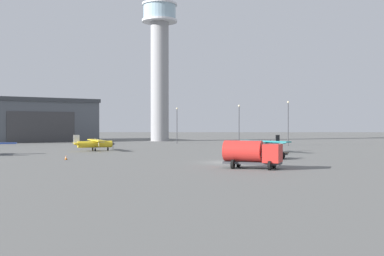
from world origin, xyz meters
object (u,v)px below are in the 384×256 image
(control_tower, at_px, (160,58))
(airplane_teal, at_px, (266,144))
(truck_fuel_tanker_red, at_px, (252,153))
(light_post_centre, at_px, (177,122))
(light_post_west, at_px, (288,120))
(light_post_east, at_px, (239,121))
(airplane_yellow, at_px, (94,143))
(traffic_cone_near_left, at_px, (66,158))
(truck_flatbed_silver, at_px, (261,151))

(control_tower, height_order, airplane_teal, control_tower)
(truck_fuel_tanker_red, relative_size, light_post_centre, 0.76)
(light_post_west, bearing_deg, truck_fuel_tanker_red, -105.05)
(light_post_east, bearing_deg, airplane_teal, -83.31)
(airplane_yellow, xyz_separation_m, light_post_east, (27.31, 18.62, 3.96))
(control_tower, xyz_separation_m, light_post_west, (30.24, -27.69, -17.23))
(airplane_teal, height_order, traffic_cone_near_left, airplane_teal)
(airplane_teal, xyz_separation_m, light_post_centre, (-16.65, 34.39, 3.86))
(light_post_west, xyz_separation_m, traffic_cone_near_left, (-37.33, -39.44, -5.42))
(truck_fuel_tanker_red, distance_m, traffic_cone_near_left, 26.36)
(control_tower, relative_size, light_post_west, 4.32)
(light_post_centre, bearing_deg, light_post_west, -25.08)
(truck_flatbed_silver, height_order, light_post_centre, light_post_centre)
(control_tower, height_order, truck_fuel_tanker_red, control_tower)
(truck_flatbed_silver, relative_size, traffic_cone_near_left, 10.86)
(light_post_east, height_order, traffic_cone_near_left, light_post_east)
(airplane_yellow, bearing_deg, light_post_east, 9.99)
(traffic_cone_near_left, bearing_deg, light_post_west, 46.58)
(light_post_east, relative_size, traffic_cone_near_left, 14.84)
(airplane_yellow, xyz_separation_m, light_post_west, (38.01, 19.05, 4.38))
(light_post_west, bearing_deg, traffic_cone_near_left, -133.42)
(light_post_west, bearing_deg, airplane_yellow, -153.38)
(control_tower, xyz_separation_m, airplane_yellow, (-7.77, -46.74, -21.61))
(airplane_teal, bearing_deg, truck_flatbed_silver, 35.29)
(airplane_teal, bearing_deg, traffic_cone_near_left, -14.33)
(traffic_cone_near_left, bearing_deg, truck_flatbed_silver, 1.78)
(airplane_yellow, bearing_deg, truck_flatbed_silver, -60.31)
(airplane_yellow, xyz_separation_m, light_post_centre, (13.29, 30.62, 3.86))
(truck_flatbed_silver, distance_m, light_post_west, 40.44)
(airplane_teal, height_order, truck_fuel_tanker_red, truck_fuel_tanker_red)
(control_tower, bearing_deg, light_post_west, -42.49)
(light_post_centre, bearing_deg, truck_fuel_tanker_red, -80.09)
(light_post_west, relative_size, traffic_cone_near_left, 16.17)
(truck_fuel_tanker_red, relative_size, traffic_cone_near_left, 11.00)
(airplane_teal, height_order, light_post_centre, light_post_centre)
(airplane_teal, height_order, light_post_east, light_post_east)
(light_post_west, xyz_separation_m, light_post_centre, (-24.72, 11.57, -0.51))
(traffic_cone_near_left, bearing_deg, light_post_east, 55.69)
(light_post_west, relative_size, light_post_centre, 1.11)
(control_tower, relative_size, traffic_cone_near_left, 69.83)
(truck_flatbed_silver, distance_m, light_post_east, 38.42)
(truck_flatbed_silver, relative_size, light_post_east, 0.73)
(light_post_west, xyz_separation_m, light_post_east, (-10.70, -0.43, -0.42))
(airplane_teal, relative_size, truck_fuel_tanker_red, 1.21)
(light_post_centre, relative_size, traffic_cone_near_left, 14.54)
(light_post_centre, bearing_deg, airplane_yellow, -113.47)
(control_tower, distance_m, traffic_cone_near_left, 71.21)
(truck_flatbed_silver, bearing_deg, airplane_teal, -136.54)
(airplane_teal, bearing_deg, control_tower, -110.25)
(airplane_teal, xyz_separation_m, light_post_west, (8.07, 22.82, 4.37))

